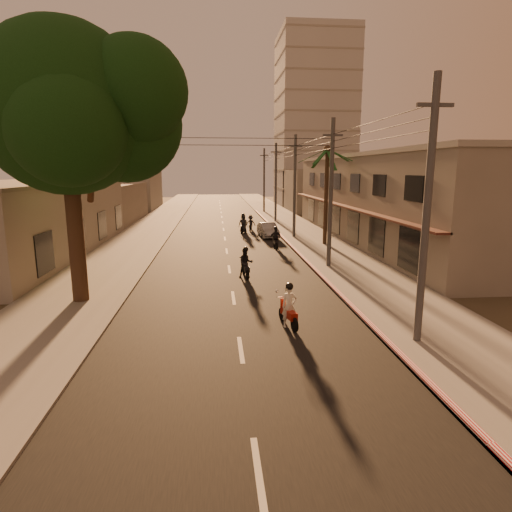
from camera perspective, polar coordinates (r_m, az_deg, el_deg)
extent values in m
plane|color=#383023|center=(18.56, -2.78, -7.43)|extent=(160.00, 160.00, 0.00)
cube|color=black|center=(38.03, -4.17, 2.32)|extent=(10.00, 140.00, 0.02)
cube|color=slate|center=(38.90, 6.95, 2.55)|extent=(5.00, 140.00, 0.12)
cube|color=slate|center=(38.61, -15.38, 2.16)|extent=(5.00, 140.00, 0.12)
cube|color=#B5131D|center=(33.59, 4.75, 1.26)|extent=(0.20, 60.00, 0.20)
cube|color=gray|center=(38.57, 17.27, 7.19)|extent=(8.00, 34.00, 7.00)
cube|color=gray|center=(38.51, 17.60, 12.61)|extent=(8.20, 34.20, 0.30)
cube|color=#44211B|center=(37.17, 11.06, 6.73)|extent=(0.80, 34.00, 0.12)
cube|color=gray|center=(34.39, -28.07, 4.24)|extent=(8.00, 24.00, 5.00)
cube|color=gray|center=(34.23, -28.48, 8.56)|extent=(8.20, 24.20, 0.20)
cube|color=#B7B5B2|center=(75.86, 7.77, 17.36)|extent=(12.00, 12.00, 28.00)
cylinder|color=black|center=(20.74, -22.85, 2.22)|extent=(0.70, 0.70, 6.00)
cylinder|color=black|center=(20.68, -21.02, 10.70)|extent=(1.22, 2.17, 3.04)
cylinder|color=black|center=(20.43, -25.44, 10.92)|extent=(1.31, 1.49, 2.73)
sphere|color=black|center=(20.68, -24.08, 17.44)|extent=(7.20, 7.20, 7.20)
sphere|color=black|center=(21.04, -17.15, 16.41)|extent=(5.20, 5.20, 5.20)
sphere|color=black|center=(21.99, -27.95, 15.90)|extent=(4.80, 4.80, 4.80)
sphere|color=black|center=(18.70, -23.83, 15.42)|extent=(4.60, 4.60, 4.60)
sphere|color=black|center=(19.59, -15.85, 20.43)|extent=(4.40, 4.40, 4.40)
sphere|color=black|center=(22.81, -19.27, 19.91)|extent=(4.40, 4.40, 4.40)
cylinder|color=black|center=(34.74, 9.32, 7.64)|extent=(0.32, 0.32, 7.60)
sphere|color=black|center=(34.71, 9.52, 13.91)|extent=(0.60, 0.60, 0.60)
cylinder|color=#38383A|center=(15.30, 21.78, 5.02)|extent=(0.26, 0.26, 9.00)
cube|color=#38383A|center=(15.36, 22.79, 18.09)|extent=(1.20, 0.12, 0.12)
cylinder|color=#38383A|center=(26.52, 9.94, 8.02)|extent=(0.26, 0.26, 9.00)
cube|color=#38383A|center=(26.56, 10.21, 15.57)|extent=(1.20, 0.12, 0.12)
cylinder|color=#38383A|center=(38.22, 5.18, 9.12)|extent=(0.26, 0.26, 9.00)
cube|color=#38383A|center=(38.24, 5.28, 14.37)|extent=(1.20, 0.12, 0.12)
cylinder|color=#38383A|center=(50.06, 2.65, 9.68)|extent=(0.26, 0.26, 9.00)
cube|color=#38383A|center=(50.08, 2.69, 13.69)|extent=(1.20, 0.12, 0.12)
cylinder|color=#38383A|center=(61.96, 1.09, 10.02)|extent=(0.26, 0.26, 9.00)
cube|color=#38383A|center=(61.97, 1.10, 13.25)|extent=(1.20, 0.12, 0.12)
cube|color=gray|center=(64.34, 7.98, 8.62)|extent=(8.00, 14.00, 6.00)
cube|color=gray|center=(53.36, -19.87, 6.65)|extent=(8.00, 14.00, 4.40)
cube|color=gray|center=(70.84, -16.35, 8.93)|extent=(8.00, 14.00, 7.00)
cylinder|color=black|center=(17.40, 3.53, -7.77)|extent=(0.22, 0.57, 0.56)
cylinder|color=black|center=(16.31, 5.15, -9.12)|extent=(0.22, 0.57, 0.56)
cube|color=maroon|center=(16.70, 4.42, -7.63)|extent=(0.51, 1.13, 0.30)
cube|color=maroon|center=(17.09, 3.79, -6.65)|extent=(0.31, 0.16, 0.60)
cylinder|color=silver|center=(17.09, 3.66, -5.41)|extent=(0.54, 0.16, 0.04)
imported|color=silver|center=(16.61, 4.44, -6.69)|extent=(0.78, 0.66, 1.68)
sphere|color=black|center=(16.38, 4.48, -4.06)|extent=(0.30, 0.30, 0.30)
sphere|color=silver|center=(16.91, 2.81, -4.71)|extent=(0.12, 0.12, 0.12)
sphere|color=silver|center=(17.10, 4.57, -4.54)|extent=(0.12, 0.12, 0.12)
cylinder|color=black|center=(24.89, -1.65, -1.86)|extent=(0.16, 0.57, 0.56)
cylinder|color=black|center=(23.70, -1.13, -2.54)|extent=(0.16, 0.57, 0.56)
cube|color=black|center=(24.16, -1.37, -1.61)|extent=(0.39, 1.12, 0.30)
cube|color=black|center=(24.61, -1.57, -1.02)|extent=(0.31, 0.13, 0.60)
cylinder|color=silver|center=(24.65, -1.62, -0.17)|extent=(0.55, 0.10, 0.04)
imported|color=black|center=(24.10, -1.37, -0.94)|extent=(0.95, 0.81, 1.68)
sphere|color=black|center=(23.94, -1.38, 0.90)|extent=(0.30, 0.30, 0.30)
cylinder|color=black|center=(33.80, 2.45, 1.66)|extent=(0.11, 0.55, 0.55)
cylinder|color=black|center=(32.62, 2.78, 1.30)|extent=(0.11, 0.55, 0.55)
cube|color=black|center=(33.10, 2.63, 1.91)|extent=(0.30, 1.08, 0.29)
cube|color=black|center=(33.55, 2.50, 2.29)|extent=(0.29, 0.10, 0.59)
cylinder|color=silver|center=(33.61, 2.48, 2.90)|extent=(0.54, 0.05, 0.04)
imported|color=black|center=(33.05, 2.64, 2.39)|extent=(0.98, 0.44, 1.64)
sphere|color=black|center=(32.94, 2.65, 3.72)|extent=(0.29, 0.29, 0.29)
cylinder|color=black|center=(42.17, -1.51, 3.64)|extent=(0.26, 0.61, 0.60)
cylinder|color=black|center=(40.87, -1.87, 3.39)|extent=(0.26, 0.61, 0.60)
cube|color=black|center=(41.40, -1.71, 3.90)|extent=(0.59, 1.21, 0.32)
cube|color=black|center=(41.90, -1.57, 4.21)|extent=(0.34, 0.19, 0.64)
cylinder|color=silver|center=(41.98, -1.54, 4.74)|extent=(0.58, 0.19, 0.04)
imported|color=black|center=(41.36, -1.72, 4.32)|extent=(1.16, 1.01, 1.80)
sphere|color=black|center=(41.27, -1.72, 5.49)|extent=(0.32, 0.32, 0.32)
cylinder|color=black|center=(43.65, -0.63, 3.84)|extent=(0.19, 0.51, 0.50)
cylinder|color=black|center=(42.54, -0.80, 3.65)|extent=(0.19, 0.51, 0.50)
cube|color=black|center=(43.00, -0.73, 4.06)|extent=(0.44, 1.02, 0.27)
cube|color=black|center=(43.42, -0.66, 4.31)|extent=(0.28, 0.14, 0.54)
cylinder|color=silver|center=(43.49, -0.64, 4.74)|extent=(0.49, 0.14, 0.04)
imported|color=black|center=(42.96, -0.73, 4.40)|extent=(1.19, 0.94, 1.51)
sphere|color=black|center=(42.88, -0.73, 5.34)|extent=(0.27, 0.27, 0.27)
imported|color=gray|center=(38.78, 1.62, 3.48)|extent=(2.04, 4.16, 1.30)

